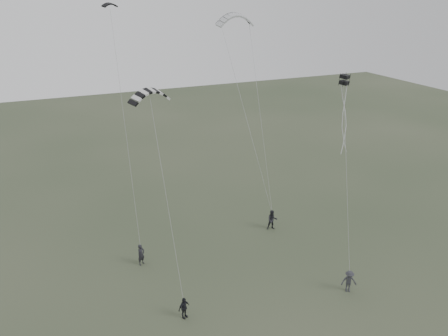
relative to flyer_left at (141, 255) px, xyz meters
name	(u,v)px	position (x,y,z in m)	size (l,w,h in m)	color
ground	(240,293)	(5.59, -6.31, -0.88)	(140.00, 140.00, 0.00)	#323F29
flyer_left	(141,255)	(0.00, 0.00, 0.00)	(0.64, 0.42, 1.75)	black
flyer_right	(272,220)	(12.09, 0.77, 0.06)	(0.91, 0.71, 1.86)	black
flyer_center	(184,308)	(1.17, -7.09, -0.11)	(0.90, 0.38, 1.54)	black
flyer_far	(349,281)	(12.82, -9.13, -0.02)	(1.10, 0.63, 1.70)	#2C2D32
kite_dark_small	(110,4)	(0.54, 7.20, 18.20)	(1.29, 0.39, 0.46)	black
kite_pale_large	(236,15)	(11.69, 8.22, 17.13)	(3.51, 0.79, 1.48)	#B2B5B8
kite_striped	(149,91)	(1.33, -0.71, 12.94)	(2.98, 0.74, 1.17)	black
kite_box	(344,80)	(14.85, -3.78, 13.21)	(0.58, 0.58, 0.69)	black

